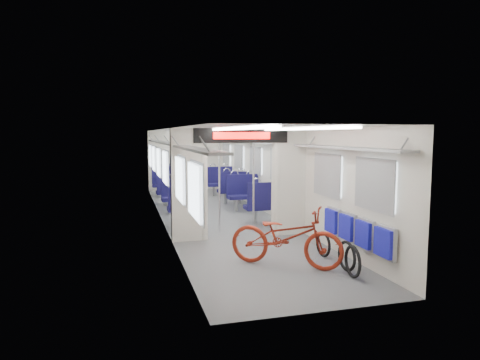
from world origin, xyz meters
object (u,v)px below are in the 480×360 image
Objects in this scene: bike_hoop_a at (353,263)px; stanchion_far_right at (219,169)px; flip_bench at (356,230)px; seat_bay_far_left at (169,183)px; stanchion_far_left at (196,170)px; seat_bay_near_right at (253,195)px; bicycle at (286,237)px; bike_hoop_b at (347,258)px; seat_bay_near_left at (182,198)px; bike_hoop_c at (323,246)px; stanchion_near_right at (253,181)px; seat_bay_far_right at (226,183)px; stanchion_near_left at (219,181)px.

stanchion_far_right is at bearing 95.28° from bike_hoop_a.
seat_bay_far_left is (-2.29, 7.86, -0.00)m from flip_bench.
stanchion_far_left reaches higher than flip_bench.
bike_hoop_a is at bearing -89.65° from seat_bay_near_right.
seat_bay_near_right reaches higher than flip_bench.
stanchion_far_left is at bearing 41.25° from bicycle.
bike_hoop_b is 5.35m from seat_bay_near_left.
bike_hoop_a is 0.26× the size of seat_bay_near_left.
seat_bay_near_left is 0.85× the size of seat_bay_far_left.
seat_bay_near_left is (-1.97, 4.12, 0.33)m from bike_hoop_c.
seat_bay_near_right is at bearing 73.05° from stanchion_near_right.
seat_bay_far_right is 0.96× the size of stanchion_near_left.
seat_bay_far_right is 0.96× the size of stanchion_far_left.
stanchion_far_right is (0.16, 5.82, 0.65)m from bicycle.
stanchion_near_right is (-0.53, -4.83, 0.59)m from seat_bay_far_right.
seat_bay_far_left reaches higher than bike_hoop_c.
stanchion_far_left is at bearing 129.32° from seat_bay_near_right.
seat_bay_far_right is 4.83m from stanchion_near_left.
seat_bay_near_right reaches higher than bike_hoop_b.
stanchion_far_right is (0.68, 0.01, 0.00)m from stanchion_far_left.
bike_hoop_c is 0.20× the size of seat_bay_far_left.
stanchion_far_left is at bearing 103.95° from bike_hoop_c.
seat_bay_near_left reaches higher than bike_hoop_a.
seat_bay_near_left is (-2.29, 4.67, -0.05)m from flip_bench.
stanchion_near_right is at bearing 101.77° from bike_hoop_b.
stanchion_far_right is (-0.58, -1.52, 0.59)m from seat_bay_far_right.
seat_bay_far_left is (-1.12, 7.64, 0.08)m from bicycle.
bike_hoop_a is 5.60m from seat_bay_near_left.
bike_hoop_c is (0.00, 0.84, -0.02)m from bike_hoop_b.
seat_bay_far_left is 2.31m from stanchion_far_right.
stanchion_far_right is at bearing -110.87° from seat_bay_far_right.
seat_bay_far_right reaches higher than bike_hoop_a.
seat_bay_near_left is at bearing 50.35° from bicycle.
seat_bay_far_left is 5.33m from stanchion_near_right.
bike_hoop_a is at bearing -70.12° from seat_bay_near_left.
stanchion_near_right reaches higher than seat_bay_far_right.
stanchion_far_right reaches higher than bike_hoop_b.
bike_hoop_a is at bearing -77.31° from seat_bay_far_left.
bicycle is 0.91× the size of flip_bench.
seat_bay_near_right is at bearing -50.68° from stanchion_far_left.
stanchion_far_right reaches higher than flip_bench.
stanchion_near_right is at bearing -96.32° from seat_bay_far_right.
bike_hoop_b is (0.84, -0.51, -0.28)m from bicycle.
seat_bay_far_left is at bearing 106.24° from flip_bench.
seat_bay_near_left reaches higher than flip_bench.
seat_bay_far_left is at bearing 97.02° from stanchion_near_left.
seat_bay_far_right is 2.07m from stanchion_far_left.
bike_hoop_c is 7.02m from seat_bay_far_right.
bike_hoop_c is 0.23× the size of seat_bay_near_left.
bike_hoop_b is 0.22× the size of seat_bay_near_right.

